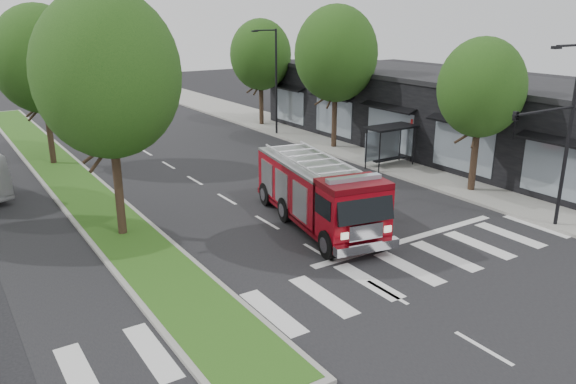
{
  "coord_description": "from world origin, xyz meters",
  "views": [
    {
      "loc": [
        -12.25,
        -16.59,
        9.15
      ],
      "look_at": [
        0.24,
        2.6,
        1.8
      ],
      "focal_mm": 35.0,
      "sensor_mm": 36.0,
      "label": 1
    }
  ],
  "objects": [
    {
      "name": "bus_shelter",
      "position": [
        11.2,
        8.15,
        2.04
      ],
      "size": [
        3.2,
        1.6,
        2.61
      ],
      "color": "black",
      "rests_on": "ground"
    },
    {
      "name": "tree_median_far",
      "position": [
        -6.0,
        20.0,
        6.49
      ],
      "size": [
        5.6,
        5.6,
        9.72
      ],
      "color": "black",
      "rests_on": "ground"
    },
    {
      "name": "fire_engine",
      "position": [
        1.81,
        2.56,
        1.49
      ],
      "size": [
        4.24,
        9.28,
        3.1
      ],
      "rotation": [
        0.0,
        0.0,
        -0.18
      ],
      "color": "#53040B",
      "rests_on": "ground"
    },
    {
      "name": "streetlight_right_near",
      "position": [
        9.61,
        -3.5,
        4.67
      ],
      "size": [
        4.08,
        0.22,
        8.0
      ],
      "color": "black",
      "rests_on": "ground"
    },
    {
      "name": "tree_median_near",
      "position": [
        -6.0,
        6.0,
        6.81
      ],
      "size": [
        5.8,
        5.8,
        10.16
      ],
      "color": "black",
      "rests_on": "ground"
    },
    {
      "name": "tree_right_mid",
      "position": [
        11.5,
        14.0,
        6.49
      ],
      "size": [
        5.6,
        5.6,
        9.72
      ],
      "color": "black",
      "rests_on": "ground"
    },
    {
      "name": "storefront_row",
      "position": [
        17.0,
        10.0,
        2.5
      ],
      "size": [
        8.0,
        30.0,
        5.0
      ],
      "primitive_type": "cube",
      "color": "black",
      "rests_on": "ground"
    },
    {
      "name": "tree_right_near",
      "position": [
        11.5,
        2.0,
        5.51
      ],
      "size": [
        4.4,
        4.4,
        8.05
      ],
      "color": "black",
      "rests_on": "ground"
    },
    {
      "name": "sidewalk_right",
      "position": [
        12.5,
        10.0,
        0.07
      ],
      "size": [
        5.0,
        80.0,
        0.15
      ],
      "primitive_type": "cube",
      "color": "gray",
      "rests_on": "ground"
    },
    {
      "name": "median",
      "position": [
        -6.0,
        18.0,
        0.08
      ],
      "size": [
        3.0,
        50.0,
        0.15
      ],
      "color": "gray",
      "rests_on": "ground"
    },
    {
      "name": "streetlight_right_far",
      "position": [
        10.35,
        20.0,
        4.48
      ],
      "size": [
        2.11,
        0.2,
        8.0
      ],
      "color": "black",
      "rests_on": "ground"
    },
    {
      "name": "ground",
      "position": [
        0.0,
        0.0,
        0.0
      ],
      "size": [
        140.0,
        140.0,
        0.0
      ],
      "primitive_type": "plane",
      "color": "black",
      "rests_on": "ground"
    },
    {
      "name": "tree_right_far",
      "position": [
        11.5,
        24.0,
        5.84
      ],
      "size": [
        5.0,
        5.0,
        8.73
      ],
      "color": "black",
      "rests_on": "ground"
    }
  ]
}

